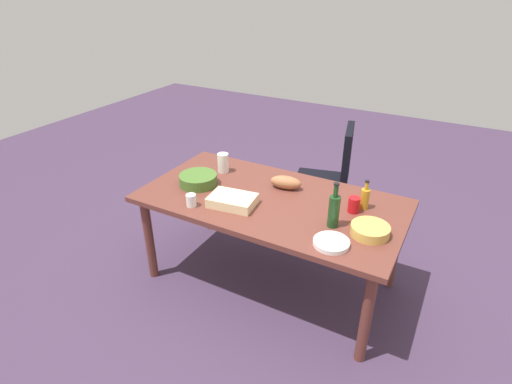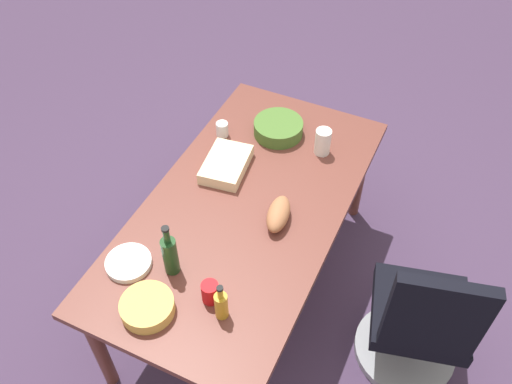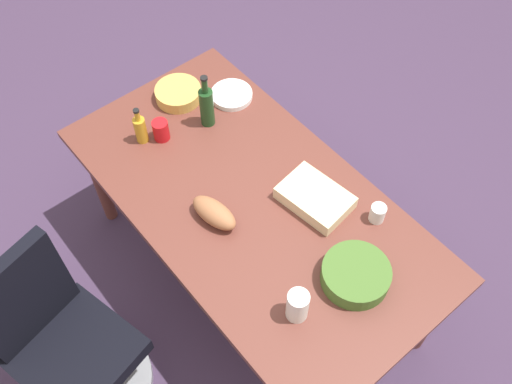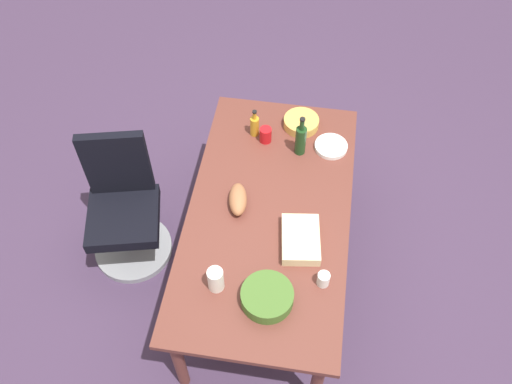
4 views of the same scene
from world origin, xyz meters
TOP-DOWN VIEW (x-y plane):
  - ground_plane at (0.00, 0.00)m, footprint 10.00×10.00m
  - conference_table at (0.00, 0.00)m, footprint 1.90×0.99m
  - office_chair at (-0.08, -1.01)m, footprint 0.58×0.58m
  - red_solo_cup at (-0.58, -0.11)m, footprint 0.10×0.10m
  - bread_loaf at (-0.02, -0.20)m, footprint 0.26×0.15m
  - salad_bowl at (0.59, 0.07)m, footprint 0.35×0.35m
  - wine_bottle at (-0.51, 0.13)m, footprint 0.08×0.08m
  - mayo_jar at (0.55, -0.22)m, footprint 0.11×0.11m
  - sheet_cake at (0.20, 0.21)m, footprint 0.35×0.26m
  - chip_bowl at (-0.75, 0.12)m, footprint 0.24×0.24m
  - paper_plate_stack at (-0.58, 0.34)m, footprint 0.24×0.24m
  - dressing_bottle at (-0.63, -0.19)m, footprint 0.08×0.08m
  - paper_cup at (0.44, 0.37)m, footprint 0.07×0.07m

SIDE VIEW (x-z plane):
  - ground_plane at x=0.00m, z-range 0.00..0.00m
  - office_chair at x=-0.08m, z-range -0.12..0.89m
  - conference_table at x=0.00m, z-range 0.30..1.05m
  - paper_plate_stack at x=-0.58m, z-range 0.75..0.78m
  - chip_bowl at x=-0.75m, z-range 0.75..0.82m
  - sheet_cake at x=0.20m, z-range 0.75..0.82m
  - salad_bowl at x=0.59m, z-range 0.75..0.84m
  - paper_cup at x=0.44m, z-range 0.75..0.84m
  - bread_loaf at x=-0.02m, z-range 0.75..0.85m
  - red_solo_cup at x=-0.58m, z-range 0.75..0.86m
  - mayo_jar at x=0.55m, z-range 0.75..0.91m
  - dressing_bottle at x=-0.63m, z-range 0.73..0.94m
  - wine_bottle at x=-0.51m, z-range 0.72..1.03m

